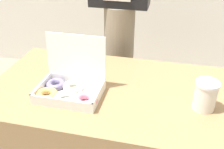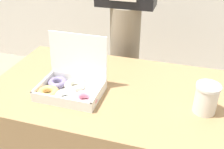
{
  "view_description": "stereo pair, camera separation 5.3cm",
  "coord_description": "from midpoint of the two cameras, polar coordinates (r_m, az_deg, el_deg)",
  "views": [
    {
      "loc": [
        0.23,
        -0.99,
        1.39
      ],
      "look_at": [
        0.02,
        -0.09,
        0.85
      ],
      "focal_mm": 42.0,
      "sensor_mm": 36.0,
      "label": 1
    },
    {
      "loc": [
        0.29,
        -0.97,
        1.39
      ],
      "look_at": [
        0.02,
        -0.09,
        0.85
      ],
      "focal_mm": 42.0,
      "sensor_mm": 36.0,
      "label": 2
    }
  ],
  "objects": [
    {
      "name": "coffee_cup",
      "position": [
        1.11,
        18.36,
        -4.34
      ],
      "size": [
        0.09,
        0.09,
        0.13
      ],
      "color": "silver",
      "rests_on": "table"
    },
    {
      "name": "donut_box",
      "position": [
        1.16,
        -10.67,
        -2.94
      ],
      "size": [
        0.31,
        0.24,
        0.25
      ],
      "color": "white",
      "rests_on": "table"
    },
    {
      "name": "table",
      "position": [
        1.44,
        -1.08,
        -15.09
      ],
      "size": [
        1.15,
        0.65,
        0.72
      ],
      "color": "#99754C",
      "rests_on": "ground_plane"
    }
  ]
}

